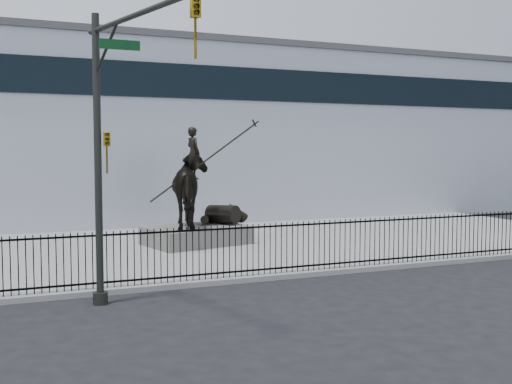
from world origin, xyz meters
name	(u,v)px	position (x,y,z in m)	size (l,w,h in m)	color
ground	(352,282)	(0.00, 0.00, 0.00)	(120.00, 120.00, 0.00)	black
plaza	(258,244)	(0.00, 7.00, 0.07)	(30.00, 12.00, 0.15)	gray
building	(173,138)	(0.00, 20.00, 4.50)	(44.00, 14.00, 9.00)	silver
picket_fence	(330,244)	(0.00, 1.25, 0.90)	(22.10, 0.10, 1.50)	black
statue_plinth	(197,235)	(-2.39, 7.42, 0.49)	(3.68, 2.53, 0.69)	#56534E
equestrian_statue	(198,189)	(-2.32, 7.43, 2.29)	(4.60, 3.42, 4.00)	black
traffic_signal_left	(114,139)	(-6.75, -0.62, 4.03)	(1.52, 4.84, 7.00)	#232621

